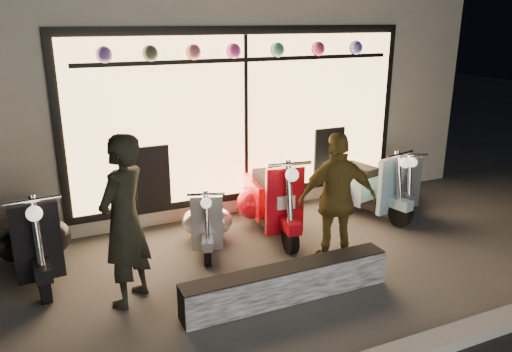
{
  "coord_description": "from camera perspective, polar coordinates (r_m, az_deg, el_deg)",
  "views": [
    {
      "loc": [
        -2.12,
        -4.95,
        2.98
      ],
      "look_at": [
        0.37,
        0.6,
        1.05
      ],
      "focal_mm": 35.0,
      "sensor_mm": 36.0,
      "label": 1
    }
  ],
  "objects": [
    {
      "name": "shop_building",
      "position": [
        10.19,
        -12.39,
        12.27
      ],
      "size": [
        10.2,
        6.23,
        4.2
      ],
      "color": "beige",
      "rests_on": "ground"
    },
    {
      "name": "ground",
      "position": [
        6.15,
        -0.9,
        -11.37
      ],
      "size": [
        40.0,
        40.0,
        0.0
      ],
      "primitive_type": "plane",
      "color": "#383533",
      "rests_on": "ground"
    },
    {
      "name": "scooter_blue",
      "position": [
        8.12,
        11.87,
        -1.09
      ],
      "size": [
        0.7,
        1.51,
        1.07
      ],
      "rotation": [
        0.0,
        0.0,
        0.23
      ],
      "color": "black",
      "rests_on": "ground"
    },
    {
      "name": "scooter_red",
      "position": [
        7.29,
        1.61,
        -2.54
      ],
      "size": [
        0.66,
        1.65,
        1.17
      ],
      "rotation": [
        0.0,
        0.0,
        -0.13
      ],
      "color": "black",
      "rests_on": "ground"
    },
    {
      "name": "scooter_black",
      "position": [
        6.65,
        -24.02,
        -6.33
      ],
      "size": [
        0.57,
        1.58,
        1.13
      ],
      "rotation": [
        0.0,
        0.0,
        0.07
      ],
      "color": "black",
      "rests_on": "ground"
    },
    {
      "name": "woman",
      "position": [
        6.22,
        9.27,
        -2.71
      ],
      "size": [
        1.06,
        0.64,
        1.69
      ],
      "primitive_type": "imported",
      "rotation": [
        0.0,
        0.0,
        2.89
      ],
      "color": "brown",
      "rests_on": "ground"
    },
    {
      "name": "man",
      "position": [
        5.43,
        -14.81,
        -5.05
      ],
      "size": [
        0.81,
        0.8,
        1.88
      ],
      "primitive_type": "imported",
      "rotation": [
        0.0,
        0.0,
        3.92
      ],
      "color": "black",
      "rests_on": "ground"
    },
    {
      "name": "scooter_silver",
      "position": [
        6.87,
        -5.61,
        -4.86
      ],
      "size": [
        0.67,
        1.26,
        0.91
      ],
      "rotation": [
        0.0,
        0.0,
        -0.33
      ],
      "color": "black",
      "rests_on": "ground"
    },
    {
      "name": "scooter_grey",
      "position": [
        8.66,
        15.71,
        -0.45
      ],
      "size": [
        0.8,
        1.35,
        0.98
      ],
      "rotation": [
        0.0,
        0.0,
        -0.41
      ],
      "color": "black",
      "rests_on": "ground"
    },
    {
      "name": "graffiti_barrier",
      "position": [
        5.62,
        3.61,
        -12.11
      ],
      "size": [
        2.41,
        0.28,
        0.4
      ],
      "primitive_type": "cube",
      "color": "black",
      "rests_on": "ground"
    }
  ]
}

